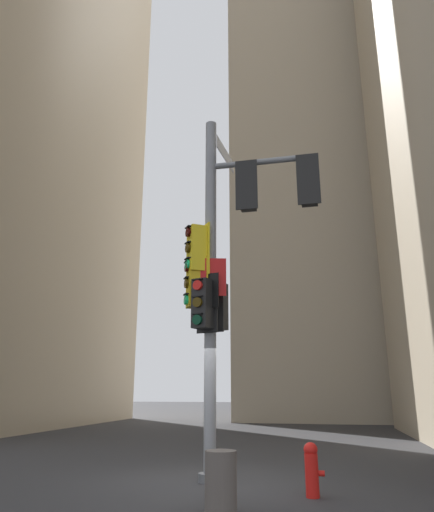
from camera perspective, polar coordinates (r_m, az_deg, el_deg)
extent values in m
plane|color=#2D2D30|center=(9.96, -0.88, -25.56)|extent=(120.00, 120.00, 0.00)
cube|color=tan|center=(38.99, 12.90, 18.10)|extent=(12.70, 12.70, 46.36)
cylinder|color=gray|center=(10.05, -0.79, -3.43)|extent=(0.24, 0.24, 7.68)
cylinder|color=#595B5E|center=(9.95, -0.88, -25.11)|extent=(0.44, 0.44, 0.16)
cylinder|color=gray|center=(10.77, 5.59, 11.23)|extent=(2.40, 0.17, 0.13)
cylinder|color=gray|center=(11.05, -1.67, 0.53)|extent=(0.80, 1.51, 0.13)
cube|color=black|center=(10.39, 3.55, 8.58)|extent=(0.48, 0.04, 1.14)
cube|color=black|center=(10.56, 3.72, 8.17)|extent=(0.34, 0.34, 1.00)
cylinder|color=#360605|center=(10.89, 3.86, 9.43)|extent=(0.20, 0.06, 0.20)
cube|color=black|center=(10.94, 3.85, 9.99)|extent=(0.22, 0.08, 0.02)
cylinder|color=yellow|center=(10.74, 3.89, 7.74)|extent=(0.20, 0.06, 0.20)
cube|color=black|center=(10.79, 3.89, 8.31)|extent=(0.22, 0.08, 0.02)
cylinder|color=#06311C|center=(10.61, 3.93, 6.01)|extent=(0.20, 0.06, 0.20)
cube|color=black|center=(10.66, 3.92, 6.60)|extent=(0.22, 0.08, 0.02)
cube|color=black|center=(10.29, 10.90, 9.12)|extent=(0.48, 0.04, 1.14)
cube|color=black|center=(10.46, 10.95, 8.68)|extent=(0.34, 0.34, 1.00)
cylinder|color=red|center=(10.79, 10.89, 9.94)|extent=(0.20, 0.06, 0.20)
cube|color=black|center=(10.84, 10.86, 10.50)|extent=(0.22, 0.08, 0.02)
cylinder|color=#3C2C06|center=(10.64, 10.99, 8.24)|extent=(0.20, 0.06, 0.20)
cube|color=black|center=(10.70, 10.95, 8.82)|extent=(0.22, 0.08, 0.02)
cylinder|color=#06311C|center=(10.51, 11.09, 6.50)|extent=(0.20, 0.06, 0.20)
cube|color=black|center=(10.56, 11.05, 7.09)|extent=(0.22, 0.08, 0.02)
cube|color=gold|center=(10.93, -0.71, -2.56)|extent=(0.23, 0.45, 1.14)
cube|color=gold|center=(10.89, -1.69, -2.50)|extent=(0.45, 0.45, 1.00)
cylinder|color=red|center=(10.94, -2.70, -0.66)|extent=(0.14, 0.21, 0.20)
cube|color=black|center=(10.97, -2.73, -0.06)|extent=(0.16, 0.23, 0.02)
cylinder|color=#3C2C06|center=(10.86, -2.73, -2.45)|extent=(0.14, 0.21, 0.20)
cube|color=black|center=(10.88, -2.75, -1.83)|extent=(0.16, 0.23, 0.02)
cylinder|color=#06311C|center=(10.78, -2.75, -4.26)|extent=(0.14, 0.21, 0.20)
cube|color=black|center=(10.80, -2.77, -3.63)|extent=(0.16, 0.23, 0.02)
cube|color=black|center=(9.85, -1.18, -5.93)|extent=(0.47, 0.17, 1.14)
cube|color=black|center=(9.68, -1.75, -5.76)|extent=(0.42, 0.42, 1.00)
cylinder|color=red|center=(9.58, -2.34, -3.52)|extent=(0.21, 0.12, 0.20)
cube|color=black|center=(9.61, -2.36, -2.81)|extent=(0.23, 0.13, 0.02)
cylinder|color=#3C2C06|center=(9.52, -2.37, -5.58)|extent=(0.21, 0.12, 0.20)
cube|color=black|center=(9.53, -2.38, -4.86)|extent=(0.23, 0.13, 0.02)
cylinder|color=#06311C|center=(9.46, -2.39, -7.67)|extent=(0.21, 0.12, 0.20)
cube|color=black|center=(9.47, -2.40, -6.94)|extent=(0.23, 0.13, 0.02)
cube|color=yellow|center=(10.18, -1.46, 0.71)|extent=(0.30, 0.41, 1.14)
cube|color=yellow|center=(10.12, -2.46, 0.83)|extent=(0.47, 0.47, 1.00)
cylinder|color=#360605|center=(10.16, -3.49, 2.85)|extent=(0.16, 0.20, 0.20)
cube|color=black|center=(10.20, -3.51, 3.49)|extent=(0.19, 0.22, 0.02)
cylinder|color=#3C2C06|center=(10.05, -3.52, 0.96)|extent=(0.16, 0.20, 0.20)
cube|color=black|center=(10.09, -3.54, 1.61)|extent=(0.19, 0.22, 0.02)
cylinder|color=#19C672|center=(9.96, -3.56, -0.97)|extent=(0.16, 0.20, 0.20)
cube|color=black|center=(9.99, -3.58, -0.30)|extent=(0.19, 0.22, 0.02)
cube|color=black|center=(10.08, -0.43, -5.93)|extent=(0.47, 0.17, 1.14)
cube|color=black|center=(10.24, 0.10, -6.09)|extent=(0.42, 0.42, 1.00)
cylinder|color=#360605|center=(10.48, 0.62, -4.37)|extent=(0.21, 0.12, 0.20)
cube|color=black|center=(10.51, 0.64, -3.73)|extent=(0.23, 0.13, 0.02)
cylinder|color=#3C2C06|center=(10.42, 0.63, -6.26)|extent=(0.21, 0.12, 0.20)
cube|color=black|center=(10.44, 0.64, -5.61)|extent=(0.23, 0.13, 0.02)
cylinder|color=#19C672|center=(10.36, 0.64, -8.16)|extent=(0.21, 0.12, 0.20)
cube|color=black|center=(10.39, 0.65, -7.51)|extent=(0.23, 0.13, 0.02)
cube|color=gold|center=(10.01, -1.52, -3.45)|extent=(0.25, 0.44, 1.14)
cube|color=gold|center=(9.97, -2.58, -3.39)|extent=(0.46, 0.46, 1.00)
cylinder|color=#360605|center=(10.00, -3.66, -1.35)|extent=(0.15, 0.20, 0.20)
cube|color=black|center=(10.03, -3.69, -0.69)|extent=(0.17, 0.23, 0.02)
cylinder|color=#3C2C06|center=(9.92, -3.70, -3.31)|extent=(0.15, 0.20, 0.20)
cube|color=black|center=(9.95, -3.72, -2.63)|extent=(0.17, 0.23, 0.02)
cylinder|color=#19C672|center=(9.85, -3.74, -5.30)|extent=(0.15, 0.20, 0.20)
cube|color=black|center=(9.87, -3.76, -4.61)|extent=(0.17, 0.23, 0.02)
cube|color=white|center=(10.98, 1.05, 12.02)|extent=(0.14, 1.39, 0.28)
cube|color=#19479E|center=(10.98, 1.05, 12.02)|extent=(0.13, 1.35, 0.24)
cube|color=red|center=(9.86, -0.74, -2.52)|extent=(0.62, 0.18, 0.80)
cube|color=white|center=(9.86, -0.74, -2.52)|extent=(0.58, 0.16, 0.76)
cube|color=black|center=(9.82, -1.39, -4.22)|extent=(0.58, 0.17, 0.72)
cube|color=white|center=(9.82, -1.39, -4.22)|extent=(0.54, 0.15, 0.68)
cylinder|color=red|center=(8.73, 11.34, -24.44)|extent=(0.22, 0.22, 0.67)
sphere|color=red|center=(8.67, 11.19, -21.87)|extent=(0.23, 0.23, 0.23)
cylinder|color=red|center=(8.72, 12.48, -24.17)|extent=(0.10, 0.09, 0.09)
cylinder|color=#59514C|center=(7.46, 0.45, -25.57)|extent=(0.46, 0.46, 0.85)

